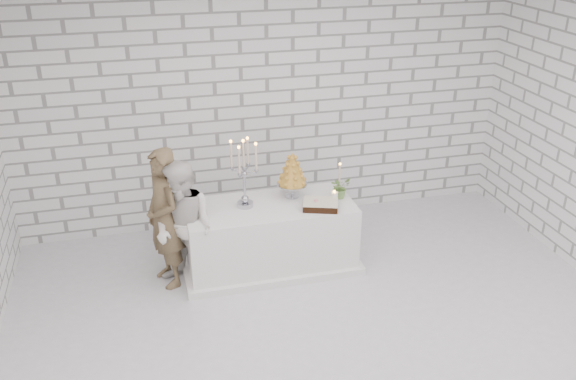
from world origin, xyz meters
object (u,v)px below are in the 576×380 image
Objects in this scene: groom at (164,219)px; candelabra at (244,174)px; croquembouche at (292,175)px; bride at (185,228)px; cake_table at (270,236)px.

groom is 0.94m from candelabra.
groom is 2.89× the size of croquembouche.
groom is at bearing -173.03° from croquembouche.
groom is 1.43m from croquembouche.
candelabra reaches higher than bride.
groom is (-1.11, -0.04, 0.38)m from cake_table.
candelabra is at bearing 75.20° from groom.
bride is (-0.93, -0.18, 0.32)m from cake_table.
croquembouche is (1.40, 0.17, 0.26)m from groom.
bride is (0.19, -0.14, -0.06)m from groom.
cake_table is 1.00m from bride.
bride is at bearing -161.94° from candelabra.
cake_table is 0.71m from croquembouche.
bride is 1.29m from croquembouche.
cake_table is 3.45× the size of croquembouche.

